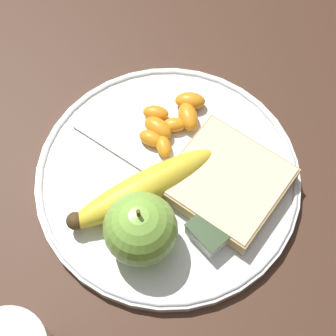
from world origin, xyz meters
TOP-DOWN VIEW (x-y plane):
  - ground_plane at (0.00, 0.00)m, footprint 3.00×3.00m
  - plate at (0.00, 0.00)m, footprint 0.28×0.28m
  - apple at (0.04, -0.07)m, footprint 0.07×0.07m
  - banana at (-0.00, -0.03)m, footprint 0.07×0.17m
  - bread_slice at (0.05, 0.04)m, footprint 0.13×0.13m
  - fork at (-0.01, -0.01)m, footprint 0.18×0.06m
  - jam_packet at (0.08, -0.01)m, footprint 0.04×0.03m
  - orange_segment_0 at (-0.05, 0.03)m, footprint 0.04×0.03m
  - orange_segment_1 at (-0.04, 0.01)m, footprint 0.03×0.03m
  - orange_segment_2 at (-0.06, 0.04)m, footprint 0.03×0.03m
  - orange_segment_3 at (-0.04, 0.04)m, footprint 0.03×0.03m
  - orange_segment_4 at (-0.04, 0.06)m, footprint 0.04×0.03m
  - orange_segment_5 at (-0.05, 0.08)m, footprint 0.04×0.04m
  - orange_segment_6 at (-0.03, 0.02)m, footprint 0.03×0.03m

SIDE VIEW (x-z plane):
  - ground_plane at x=0.00m, z-range 0.00..0.00m
  - plate at x=0.00m, z-range 0.00..0.02m
  - fork at x=-0.01m, z-range 0.01..0.02m
  - orange_segment_6 at x=-0.03m, z-range 0.01..0.03m
  - orange_segment_3 at x=-0.04m, z-range 0.01..0.03m
  - orange_segment_1 at x=-0.04m, z-range 0.01..0.03m
  - orange_segment_2 at x=-0.06m, z-range 0.01..0.03m
  - orange_segment_5 at x=-0.05m, z-range 0.01..0.03m
  - orange_segment_0 at x=-0.05m, z-range 0.01..0.03m
  - orange_segment_4 at x=-0.04m, z-range 0.01..0.03m
  - jam_packet at x=0.08m, z-range 0.01..0.03m
  - bread_slice at x=0.05m, z-range 0.01..0.03m
  - banana at x=0.00m, z-range 0.01..0.05m
  - apple at x=0.04m, z-range 0.01..0.09m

